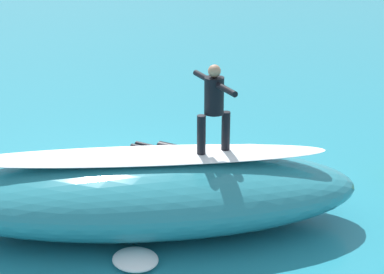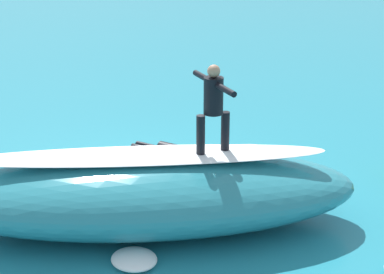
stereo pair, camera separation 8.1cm
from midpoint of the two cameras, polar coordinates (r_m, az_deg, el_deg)
ground_plane at (r=12.78m, az=-4.19°, el=-4.40°), size 120.00×120.00×0.00m
wave_crest at (r=11.06m, az=-4.36°, el=-4.91°), size 7.47×3.17×1.27m
wave_foam_lip at (r=10.79m, az=-4.45°, el=-1.67°), size 6.24×1.40×0.08m
surfboard_riding at (r=10.86m, az=1.69°, el=-1.51°), size 1.95×1.01×0.07m
surfer_riding at (r=10.55m, az=1.74°, el=3.09°), size 0.58×1.40×1.51m
surfboard_paddling at (r=14.00m, az=-1.64°, el=-1.93°), size 2.17×1.98×0.06m
surfer_paddling at (r=14.01m, az=-2.10°, el=-1.21°), size 1.43×1.27×0.31m
foam_patch_near at (r=10.22m, az=-5.26°, el=-10.73°), size 0.99×1.01×0.18m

